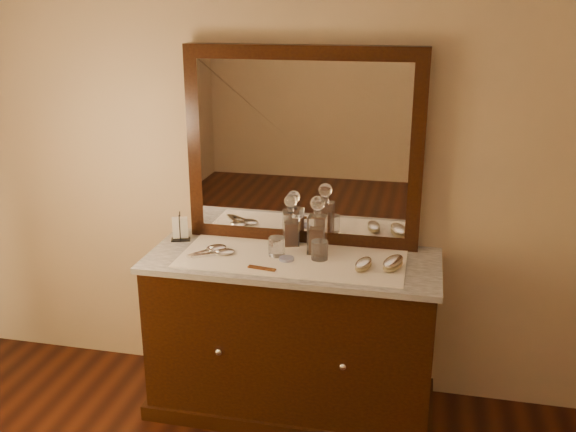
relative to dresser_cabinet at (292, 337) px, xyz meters
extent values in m
plane|color=tan|center=(0.00, 0.29, 0.99)|extent=(4.50, 4.50, 0.00)
cube|color=black|center=(0.00, 0.00, 0.00)|extent=(1.40, 0.55, 0.82)
cube|color=black|center=(0.00, 0.00, -0.37)|extent=(1.46, 0.59, 0.08)
sphere|color=silver|center=(-0.30, -0.28, 0.04)|extent=(0.04, 0.04, 0.04)
sphere|color=silver|center=(0.30, -0.28, 0.04)|extent=(0.04, 0.04, 0.04)
cube|color=silver|center=(0.00, 0.00, 0.42)|extent=(1.44, 0.59, 0.03)
cube|color=black|center=(0.00, 0.25, 0.94)|extent=(1.20, 0.08, 1.00)
cube|color=white|center=(0.00, 0.21, 0.94)|extent=(1.06, 0.01, 0.86)
cube|color=white|center=(0.00, -0.02, 0.44)|extent=(1.10, 0.45, 0.00)
cylinder|color=silver|center=(-0.02, -0.04, 0.45)|extent=(0.09, 0.09, 0.01)
cube|color=brown|center=(-0.11, -0.17, 0.45)|extent=(0.14, 0.05, 0.01)
cube|color=black|center=(-0.63, 0.11, 0.44)|extent=(0.11, 0.09, 0.01)
cylinder|color=black|center=(-0.62, 0.09, 0.51)|extent=(0.01, 0.01, 0.15)
cylinder|color=black|center=(-0.64, 0.14, 0.51)|extent=(0.01, 0.01, 0.15)
cube|color=white|center=(-0.63, 0.11, 0.51)|extent=(0.09, 0.06, 0.12)
cube|color=maroon|center=(-0.05, 0.17, 0.50)|extent=(0.08, 0.08, 0.12)
cube|color=white|center=(-0.05, 0.17, 0.53)|extent=(0.10, 0.10, 0.17)
cylinder|color=white|center=(-0.05, 0.17, 0.63)|extent=(0.04, 0.04, 0.03)
sphere|color=white|center=(-0.05, 0.17, 0.68)|extent=(0.08, 0.08, 0.07)
cube|color=maroon|center=(0.11, 0.09, 0.51)|extent=(0.08, 0.08, 0.13)
cube|color=white|center=(0.11, 0.09, 0.54)|extent=(0.09, 0.09, 0.19)
cylinder|color=white|center=(0.11, 0.09, 0.65)|extent=(0.04, 0.04, 0.03)
sphere|color=white|center=(0.11, 0.09, 0.70)|extent=(0.08, 0.08, 0.07)
ellipsoid|color=tan|center=(0.35, -0.06, 0.46)|extent=(0.10, 0.16, 0.02)
ellipsoid|color=silver|center=(0.35, -0.06, 0.47)|extent=(0.10, 0.16, 0.02)
ellipsoid|color=tan|center=(0.49, -0.03, 0.46)|extent=(0.12, 0.19, 0.03)
ellipsoid|color=silver|center=(0.49, -0.03, 0.48)|extent=(0.12, 0.19, 0.03)
ellipsoid|color=silver|center=(-0.40, 0.01, 0.45)|extent=(0.13, 0.14, 0.02)
cube|color=silver|center=(-0.46, -0.06, 0.45)|extent=(0.10, 0.13, 0.01)
ellipsoid|color=silver|center=(-0.34, -0.03, 0.45)|extent=(0.14, 0.13, 0.02)
cube|color=silver|center=(-0.42, -0.08, 0.45)|extent=(0.13, 0.09, 0.01)
cylinder|color=white|center=(-0.08, 0.01, 0.49)|extent=(0.08, 0.08, 0.09)
cylinder|color=white|center=(0.13, 0.00, 0.49)|extent=(0.08, 0.08, 0.09)
camera|label=1|loc=(0.61, -2.84, 1.63)|focal=39.74mm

